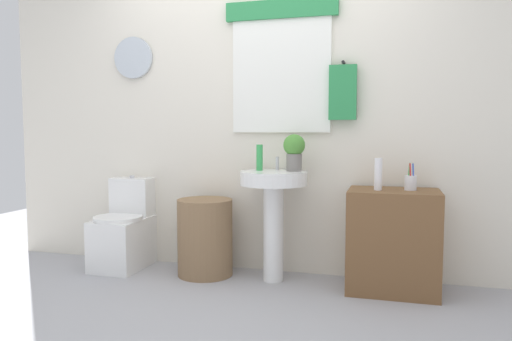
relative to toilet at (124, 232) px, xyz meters
The scene contains 11 objects.
ground_plane 1.41m from the toilet, 39.81° to the right, with size 8.00×8.00×0.00m, color #A3A3A8.
back_wall 1.50m from the toilet, 14.10° to the left, with size 4.40×0.18×2.60m.
toilet is the anchor object (origin of this frame).
laundry_hamper 0.72m from the toilet, ahead, with size 0.42×0.42×0.59m, color #846647.
pedestal_sink 1.30m from the toilet, ahead, with size 0.49×0.49×0.81m.
faucet 1.39m from the toilet, ahead, with size 0.03×0.03×0.10m, color silver.
wooden_cabinet 2.11m from the toilet, ahead, with size 0.61×0.44×0.70m, color brown.
soap_bottle 1.30m from the toilet, ahead, with size 0.05×0.05×0.19m, color green.
potted_plant 1.56m from the toilet, ahead, with size 0.16×0.16×0.27m.
lotion_bottle 2.07m from the toilet, ahead, with size 0.05×0.05×0.22m, color white.
toothbrush_cup 2.26m from the toilet, ahead, with size 0.08×0.08×0.19m.
Camera 1 is at (1.02, -2.56, 1.10)m, focal length 33.84 mm.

